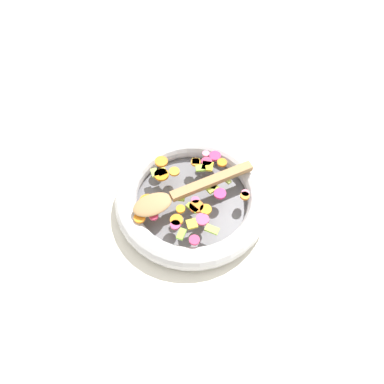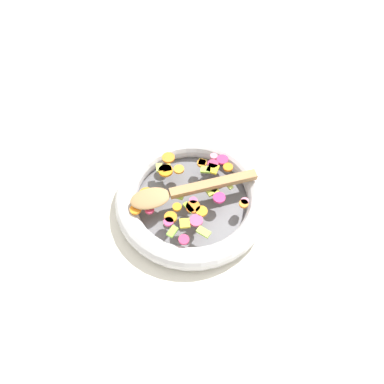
% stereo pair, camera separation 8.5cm
% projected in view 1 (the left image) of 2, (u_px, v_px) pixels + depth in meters
% --- Properties ---
extents(ground_plane, '(4.00, 4.00, 0.00)m').
position_uv_depth(ground_plane, '(192.00, 204.00, 0.90)').
color(ground_plane, silver).
extents(skillet, '(0.36, 0.36, 0.05)m').
position_uv_depth(skillet, '(192.00, 199.00, 0.88)').
color(skillet, slate).
rests_on(skillet, ground_plane).
extents(chopped_vegetables, '(0.26, 0.25, 0.01)m').
position_uv_depth(chopped_vegetables, '(190.00, 191.00, 0.85)').
color(chopped_vegetables, orange).
rests_on(chopped_vegetables, skillet).
extents(wooden_spoon, '(0.19, 0.27, 0.01)m').
position_uv_depth(wooden_spoon, '(181.00, 193.00, 0.84)').
color(wooden_spoon, '#A87F51').
rests_on(wooden_spoon, chopped_vegetables).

